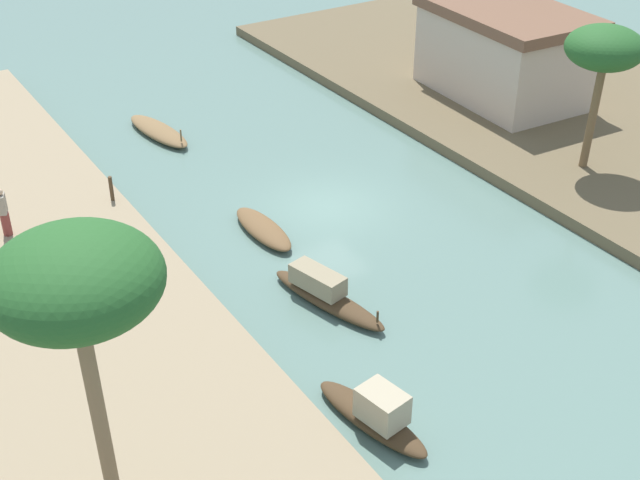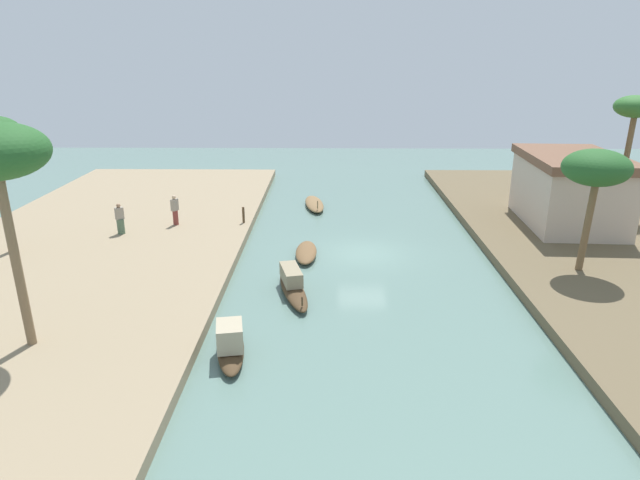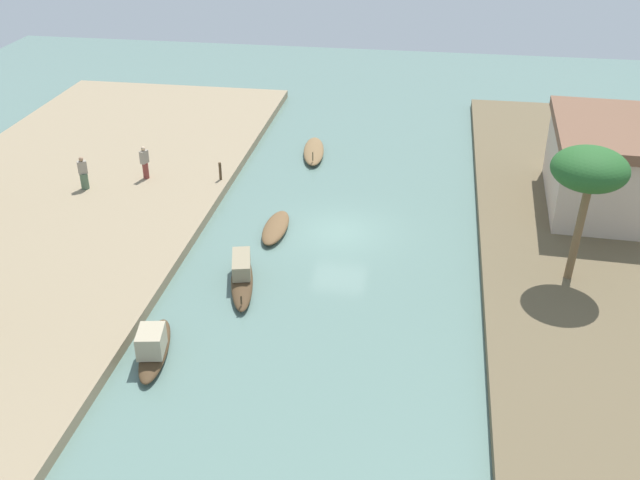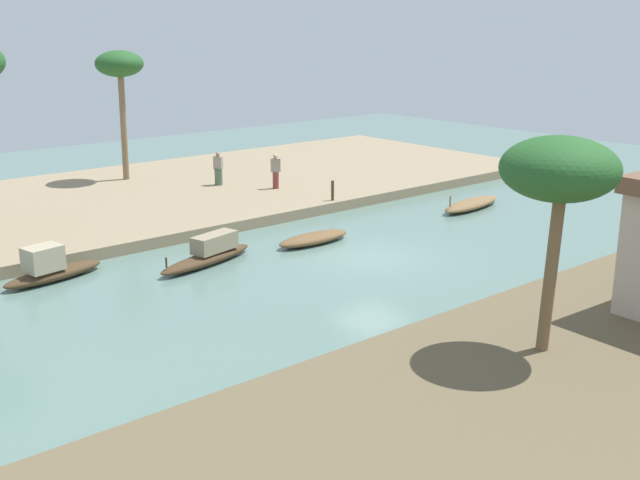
{
  "view_description": "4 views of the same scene",
  "coord_description": "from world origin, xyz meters",
  "px_view_note": "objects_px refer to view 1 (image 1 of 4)",
  "views": [
    {
      "loc": [
        23.32,
        -15.04,
        15.59
      ],
      "look_at": [
        3.01,
        -2.23,
        0.87
      ],
      "focal_mm": 48.93,
      "sensor_mm": 36.0,
      "label": 1
    },
    {
      "loc": [
        27.12,
        -1.83,
        9.9
      ],
      "look_at": [
        -0.19,
        -2.23,
        0.66
      ],
      "focal_mm": 31.39,
      "sensor_mm": 36.0,
      "label": 2
    },
    {
      "loc": [
        29.83,
        3.83,
        16.04
      ],
      "look_at": [
        2.92,
        -0.47,
        1.12
      ],
      "focal_mm": 41.7,
      "sensor_mm": 36.0,
      "label": 3
    },
    {
      "loc": [
        19.53,
        20.18,
        8.64
      ],
      "look_at": [
        1.91,
        -0.78,
        0.88
      ],
      "focal_mm": 44.06,
      "sensor_mm": 36.0,
      "label": 4
    }
  ],
  "objects_px": {
    "sampan_upstream_small": "(263,229)",
    "palm_tree_left_far": "(76,285)",
    "sampan_near_left_bank": "(158,131)",
    "person_on_near_bank": "(4,213)",
    "sampan_open_hull": "(375,414)",
    "palm_tree_right_tall": "(604,50)",
    "sampan_foreground": "(325,293)",
    "mooring_post": "(111,189)",
    "riverside_building": "(504,52)"
  },
  "relations": [
    {
      "from": "sampan_near_left_bank",
      "to": "palm_tree_right_tall",
      "type": "bearing_deg",
      "value": 37.52
    },
    {
      "from": "mooring_post",
      "to": "sampan_upstream_small",
      "type": "bearing_deg",
      "value": 41.51
    },
    {
      "from": "sampan_upstream_small",
      "to": "sampan_foreground",
      "type": "height_order",
      "value": "sampan_foreground"
    },
    {
      "from": "mooring_post",
      "to": "palm_tree_left_far",
      "type": "xyz_separation_m",
      "value": [
        14.2,
        -5.22,
        5.99
      ]
    },
    {
      "from": "sampan_upstream_small",
      "to": "riverside_building",
      "type": "xyz_separation_m",
      "value": [
        -4.37,
        14.77,
        2.29
      ]
    },
    {
      "from": "palm_tree_left_far",
      "to": "palm_tree_right_tall",
      "type": "bearing_deg",
      "value": 108.23
    },
    {
      "from": "palm_tree_left_far",
      "to": "mooring_post",
      "type": "bearing_deg",
      "value": 159.81
    },
    {
      "from": "sampan_upstream_small",
      "to": "sampan_near_left_bank",
      "type": "xyz_separation_m",
      "value": [
        -9.48,
        0.18,
        0.0
      ]
    },
    {
      "from": "palm_tree_left_far",
      "to": "palm_tree_right_tall",
      "type": "height_order",
      "value": "palm_tree_left_far"
    },
    {
      "from": "sampan_open_hull",
      "to": "mooring_post",
      "type": "distance_m",
      "value": 14.18
    },
    {
      "from": "sampan_upstream_small",
      "to": "mooring_post",
      "type": "height_order",
      "value": "mooring_post"
    },
    {
      "from": "sampan_open_hull",
      "to": "palm_tree_left_far",
      "type": "xyz_separation_m",
      "value": [
        0.12,
        -6.79,
        6.47
      ]
    },
    {
      "from": "palm_tree_left_far",
      "to": "palm_tree_right_tall",
      "type": "xyz_separation_m",
      "value": [
        -7.12,
        21.63,
        -1.83
      ]
    },
    {
      "from": "riverside_building",
      "to": "palm_tree_right_tall",
      "type": "bearing_deg",
      "value": -13.97
    },
    {
      "from": "sampan_open_hull",
      "to": "riverside_building",
      "type": "height_order",
      "value": "riverside_building"
    },
    {
      "from": "sampan_foreground",
      "to": "palm_tree_right_tall",
      "type": "xyz_separation_m",
      "value": [
        -1.8,
        13.04,
        4.7
      ]
    },
    {
      "from": "sampan_open_hull",
      "to": "person_on_near_bank",
      "type": "distance_m",
      "value": 14.72
    },
    {
      "from": "palm_tree_left_far",
      "to": "sampan_upstream_small",
      "type": "bearing_deg",
      "value": 137.76
    },
    {
      "from": "sampan_foreground",
      "to": "sampan_open_hull",
      "type": "relative_size",
      "value": 1.19
    },
    {
      "from": "sampan_open_hull",
      "to": "palm_tree_right_tall",
      "type": "xyz_separation_m",
      "value": [
        -7.01,
        14.84,
        4.63
      ]
    },
    {
      "from": "sampan_upstream_small",
      "to": "riverside_building",
      "type": "height_order",
      "value": "riverside_building"
    },
    {
      "from": "sampan_open_hull",
      "to": "mooring_post",
      "type": "xyz_separation_m",
      "value": [
        -14.08,
        -1.57,
        0.48
      ]
    },
    {
      "from": "sampan_near_left_bank",
      "to": "person_on_near_bank",
      "type": "height_order",
      "value": "person_on_near_bank"
    },
    {
      "from": "sampan_upstream_small",
      "to": "palm_tree_right_tall",
      "type": "bearing_deg",
      "value": 77.81
    },
    {
      "from": "sampan_foreground",
      "to": "palm_tree_right_tall",
      "type": "relative_size",
      "value": 0.82
    },
    {
      "from": "sampan_near_left_bank",
      "to": "sampan_open_hull",
      "type": "height_order",
      "value": "sampan_open_hull"
    },
    {
      "from": "sampan_near_left_bank",
      "to": "sampan_foreground",
      "type": "relative_size",
      "value": 0.95
    },
    {
      "from": "sampan_foreground",
      "to": "palm_tree_left_far",
      "type": "height_order",
      "value": "palm_tree_left_far"
    },
    {
      "from": "sampan_upstream_small",
      "to": "palm_tree_left_far",
      "type": "height_order",
      "value": "palm_tree_left_far"
    },
    {
      "from": "sampan_near_left_bank",
      "to": "person_on_near_bank",
      "type": "distance_m",
      "value": 9.68
    },
    {
      "from": "person_on_near_bank",
      "to": "riverside_building",
      "type": "height_order",
      "value": "riverside_building"
    },
    {
      "from": "person_on_near_bank",
      "to": "palm_tree_left_far",
      "type": "distance_m",
      "value": 14.94
    },
    {
      "from": "palm_tree_left_far",
      "to": "sampan_foreground",
      "type": "bearing_deg",
      "value": 121.76
    },
    {
      "from": "sampan_upstream_small",
      "to": "palm_tree_right_tall",
      "type": "xyz_separation_m",
      "value": [
        2.79,
        12.63,
        4.87
      ]
    },
    {
      "from": "mooring_post",
      "to": "palm_tree_left_far",
      "type": "relative_size",
      "value": 0.13
    },
    {
      "from": "sampan_open_hull",
      "to": "palm_tree_left_far",
      "type": "relative_size",
      "value": 0.51
    },
    {
      "from": "riverside_building",
      "to": "sampan_upstream_small",
      "type": "bearing_deg",
      "value": -70.87
    },
    {
      "from": "person_on_near_bank",
      "to": "palm_tree_right_tall",
      "type": "distance_m",
      "value": 21.64
    },
    {
      "from": "sampan_near_left_bank",
      "to": "mooring_post",
      "type": "xyz_separation_m",
      "value": [
        5.2,
        -3.97,
        0.72
      ]
    },
    {
      "from": "person_on_near_bank",
      "to": "sampan_near_left_bank",
      "type": "bearing_deg",
      "value": 146.04
    },
    {
      "from": "sampan_foreground",
      "to": "person_on_near_bank",
      "type": "xyz_separation_m",
      "value": [
        -8.46,
        -7.21,
        0.93
      ]
    },
    {
      "from": "sampan_upstream_small",
      "to": "person_on_near_bank",
      "type": "distance_m",
      "value": 8.61
    },
    {
      "from": "mooring_post",
      "to": "palm_tree_right_tall",
      "type": "height_order",
      "value": "palm_tree_right_tall"
    },
    {
      "from": "sampan_open_hull",
      "to": "person_on_near_bank",
      "type": "bearing_deg",
      "value": -168.7
    },
    {
      "from": "palm_tree_right_tall",
      "to": "riverside_building",
      "type": "xyz_separation_m",
      "value": [
        -7.16,
        2.14,
        -2.59
      ]
    },
    {
      "from": "sampan_upstream_small",
      "to": "sampan_near_left_bank",
      "type": "bearing_deg",
      "value": 179.18
    },
    {
      "from": "sampan_foreground",
      "to": "riverside_building",
      "type": "xyz_separation_m",
      "value": [
        -8.97,
        15.18,
        2.11
      ]
    },
    {
      "from": "person_on_near_bank",
      "to": "palm_tree_right_tall",
      "type": "bearing_deg",
      "value": 92.07
    },
    {
      "from": "sampan_foreground",
      "to": "sampan_open_hull",
      "type": "bearing_deg",
      "value": -33.14
    },
    {
      "from": "palm_tree_right_tall",
      "to": "riverside_building",
      "type": "relative_size",
      "value": 0.7
    }
  ]
}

